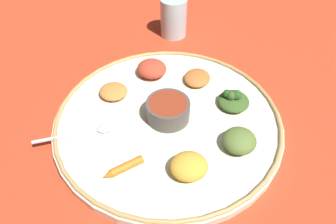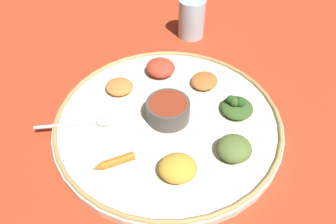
% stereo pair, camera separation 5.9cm
% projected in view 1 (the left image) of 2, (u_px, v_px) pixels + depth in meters
% --- Properties ---
extents(ground_plane, '(2.40, 2.40, 0.00)m').
position_uv_depth(ground_plane, '(168.00, 123.00, 0.62)').
color(ground_plane, '#B7381E').
extents(platter, '(0.45, 0.45, 0.02)m').
position_uv_depth(platter, '(168.00, 120.00, 0.61)').
color(platter, beige).
rests_on(platter, ground_plane).
extents(platter_rim, '(0.44, 0.44, 0.01)m').
position_uv_depth(platter_rim, '(168.00, 116.00, 0.60)').
color(platter_rim, tan).
rests_on(platter_rim, platter).
extents(center_bowl, '(0.08, 0.08, 0.04)m').
position_uv_depth(center_bowl, '(168.00, 110.00, 0.59)').
color(center_bowl, '#4C4742').
rests_on(center_bowl, platter).
extents(spoon, '(0.08, 0.14, 0.01)m').
position_uv_depth(spoon, '(88.00, 131.00, 0.57)').
color(spoon, silver).
rests_on(spoon, platter).
extents(greens_pile, '(0.07, 0.06, 0.04)m').
position_uv_depth(greens_pile, '(233.00, 100.00, 0.62)').
color(greens_pile, '#385623').
rests_on(greens_pile, platter).
extents(carrot_near_spoon, '(0.06, 0.06, 0.01)m').
position_uv_depth(carrot_near_spoon, '(124.00, 168.00, 0.51)').
color(carrot_near_spoon, orange).
rests_on(carrot_near_spoon, platter).
extents(mound_collards, '(0.08, 0.08, 0.03)m').
position_uv_depth(mound_collards, '(239.00, 141.00, 0.54)').
color(mound_collards, '#567033').
rests_on(mound_collards, platter).
extents(mound_squash, '(0.07, 0.07, 0.02)m').
position_uv_depth(mound_squash, '(113.00, 91.00, 0.64)').
color(mound_squash, '#C67A38').
rests_on(mound_squash, platter).
extents(mound_lentil_yellow, '(0.07, 0.08, 0.03)m').
position_uv_depth(mound_lentil_yellow, '(189.00, 166.00, 0.50)').
color(mound_lentil_yellow, gold).
rests_on(mound_lentil_yellow, platter).
extents(mound_berbere_red, '(0.09, 0.09, 0.03)m').
position_uv_depth(mound_berbere_red, '(152.00, 69.00, 0.69)').
color(mound_berbere_red, '#B73D28').
rests_on(mound_berbere_red, platter).
extents(mound_chickpea, '(0.07, 0.07, 0.02)m').
position_uv_depth(mound_chickpea, '(197.00, 78.00, 0.68)').
color(mound_chickpea, '#B2662D').
rests_on(mound_chickpea, platter).
extents(drinking_glass, '(0.07, 0.07, 0.10)m').
position_uv_depth(drinking_glass, '(174.00, 20.00, 0.82)').
color(drinking_glass, silver).
rests_on(drinking_glass, ground_plane).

